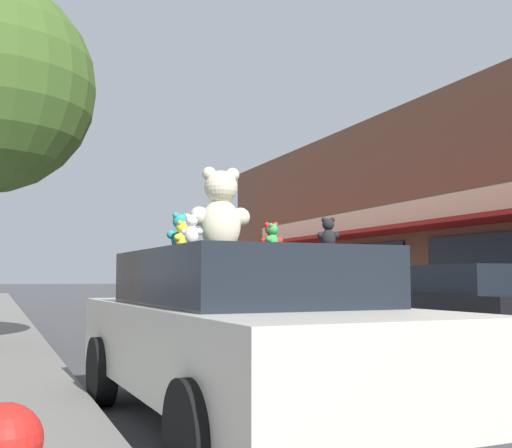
% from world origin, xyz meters
% --- Properties ---
extents(ground_plane, '(260.00, 260.00, 0.00)m').
position_xyz_m(ground_plane, '(0.00, 0.00, 0.00)').
color(ground_plane, '#424244').
extents(plush_art_car, '(2.12, 4.68, 1.50)m').
position_xyz_m(plush_art_car, '(-3.07, -0.19, 0.81)').
color(plush_art_car, beige).
rests_on(plush_art_car, ground_plane).
extents(teddy_bear_giant, '(0.58, 0.37, 0.78)m').
position_xyz_m(teddy_bear_giant, '(-3.12, 0.21, 1.88)').
color(teddy_bear_giant, beige).
rests_on(teddy_bear_giant, plush_art_car).
extents(teddy_bear_yellow, '(0.17, 0.17, 0.26)m').
position_xyz_m(teddy_bear_yellow, '(-3.54, 0.02, 1.62)').
color(teddy_bear_yellow, yellow).
rests_on(teddy_bear_yellow, plush_art_car).
extents(teddy_bear_green, '(0.18, 0.16, 0.25)m').
position_xyz_m(teddy_bear_green, '(-2.73, -0.10, 1.62)').
color(teddy_bear_green, green).
rests_on(teddy_bear_green, plush_art_car).
extents(teddy_bear_teal, '(0.26, 0.18, 0.34)m').
position_xyz_m(teddy_bear_teal, '(-3.51, 0.18, 1.66)').
color(teddy_bear_teal, teal).
rests_on(teddy_bear_teal, plush_art_car).
extents(teddy_bear_white, '(0.16, 0.14, 0.22)m').
position_xyz_m(teddy_bear_white, '(-3.73, -0.95, 1.61)').
color(teddy_bear_white, white).
rests_on(teddy_bear_white, plush_art_car).
extents(teddy_bear_red, '(0.22, 0.20, 0.32)m').
position_xyz_m(teddy_bear_red, '(-2.49, 0.48, 1.65)').
color(teddy_bear_red, red).
rests_on(teddy_bear_red, plush_art_car).
extents(teddy_bear_black, '(0.19, 0.14, 0.25)m').
position_xyz_m(teddy_bear_black, '(-2.57, -0.83, 1.62)').
color(teddy_bear_black, black).
rests_on(teddy_bear_black, plush_art_car).
extents(parked_car_far_center, '(2.01, 4.12, 1.49)m').
position_xyz_m(parked_car_far_center, '(2.78, 4.12, 0.83)').
color(parked_car_far_center, black).
rests_on(parked_car_far_center, ground_plane).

